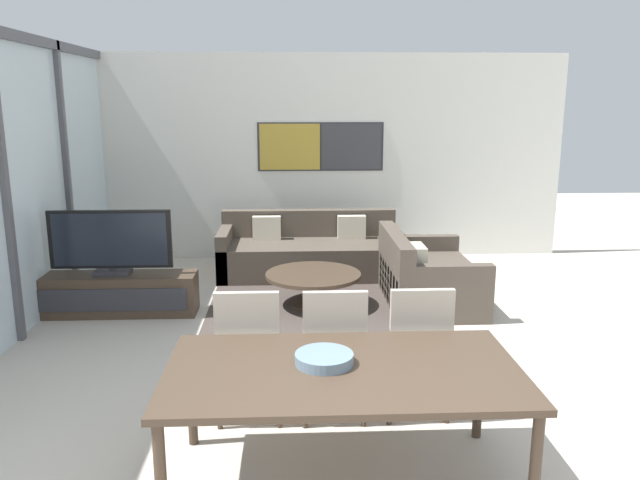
% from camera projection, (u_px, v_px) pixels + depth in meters
% --- Properties ---
extents(wall_back, '(6.83, 0.09, 2.80)m').
position_uv_depth(wall_back, '(317.00, 157.00, 8.61)').
color(wall_back, silver).
rests_on(wall_back, ground_plane).
extents(window_wall_left, '(0.07, 6.16, 2.80)m').
position_uv_depth(window_wall_left, '(0.00, 175.00, 5.45)').
color(window_wall_left, silver).
rests_on(window_wall_left, ground_plane).
extents(area_rug, '(2.24, 2.17, 0.01)m').
position_uv_depth(area_rug, '(313.00, 305.00, 6.74)').
color(area_rug, '#473D38').
rests_on(area_rug, ground_plane).
extents(tv_console, '(1.68, 0.41, 0.42)m').
position_uv_depth(tv_console, '(114.00, 294.00, 6.45)').
color(tv_console, '#423326').
rests_on(tv_console, ground_plane).
extents(television, '(1.23, 0.20, 0.67)m').
position_uv_depth(television, '(111.00, 243.00, 6.33)').
color(television, '#2D2D33').
rests_on(television, tv_console).
extents(sofa_main, '(2.27, 0.94, 0.77)m').
position_uv_depth(sofa_main, '(310.00, 253.00, 7.98)').
color(sofa_main, '#51473D').
rests_on(sofa_main, ground_plane).
extents(sofa_side, '(0.94, 1.50, 0.77)m').
position_uv_depth(sofa_side, '(423.00, 279.00, 6.81)').
color(sofa_side, '#51473D').
rests_on(sofa_side, ground_plane).
extents(coffee_table, '(1.03, 1.03, 0.37)m').
position_uv_depth(coffee_table, '(313.00, 281.00, 6.68)').
color(coffee_table, '#423326').
rests_on(coffee_table, ground_plane).
extents(dining_table, '(1.98, 1.07, 0.72)m').
position_uv_depth(dining_table, '(343.00, 377.00, 3.47)').
color(dining_table, '#423326').
rests_on(dining_table, ground_plane).
extents(dining_chair_left, '(0.46, 0.46, 0.96)m').
position_uv_depth(dining_chair_left, '(249.00, 348.00, 4.23)').
color(dining_chair_left, '#B2A899').
rests_on(dining_chair_left, ground_plane).
extents(dining_chair_centre, '(0.46, 0.46, 0.96)m').
position_uv_depth(dining_chair_centre, '(334.00, 347.00, 4.24)').
color(dining_chair_centre, '#B2A899').
rests_on(dining_chair_centre, ground_plane).
extents(dining_chair_right, '(0.46, 0.46, 0.96)m').
position_uv_depth(dining_chair_right, '(417.00, 345.00, 4.29)').
color(dining_chair_right, '#B2A899').
rests_on(dining_chair_right, ground_plane).
extents(fruit_bowl, '(0.33, 0.33, 0.06)m').
position_uv_depth(fruit_bowl, '(324.00, 358.00, 3.50)').
color(fruit_bowl, slate).
rests_on(fruit_bowl, dining_table).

